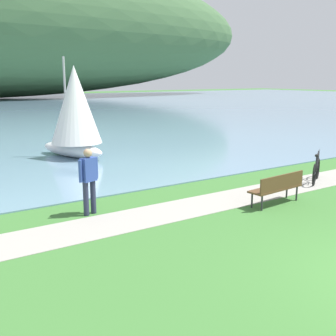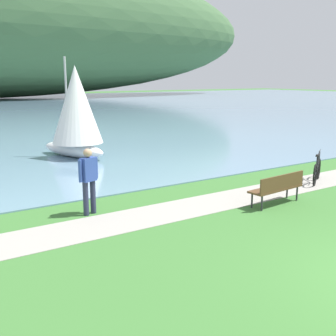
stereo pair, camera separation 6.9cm
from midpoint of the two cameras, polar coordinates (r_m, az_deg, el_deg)
shoreline_path at (r=11.68m, az=5.13°, el=-4.89°), size 60.00×1.50×0.01m
park_bench_near_camera at (r=11.82m, az=14.63°, el=-2.45°), size 1.83×0.62×0.88m
bicycle_leaning_near_bench at (r=14.83m, az=19.47°, el=-0.30°), size 1.55×0.96×1.01m
person_at_shoreline at (r=10.71m, az=-10.96°, el=-1.25°), size 0.58×0.33×1.71m
sailboat_nearest_to_shore at (r=18.40m, az=-12.72°, el=7.63°), size 2.75×3.79×4.29m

